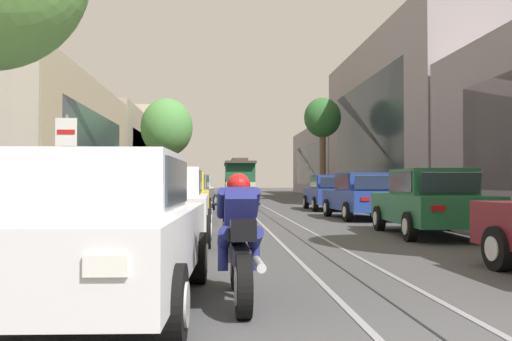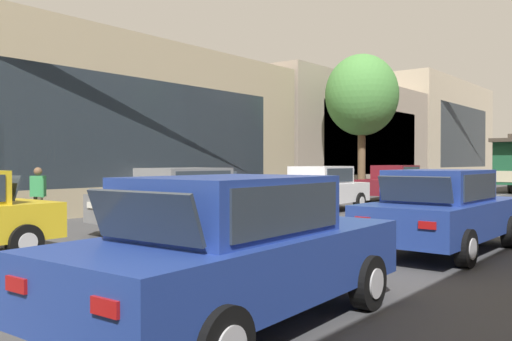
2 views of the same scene
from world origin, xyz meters
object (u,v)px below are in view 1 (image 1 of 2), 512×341
Objects in this scene: parked_car_yellow_mid_left at (181,197)px; street_sign_post at (66,167)px; parked_car_green_second_right at (430,202)px; pedestrian_on_right_pavement at (92,192)px; parked_car_blue_fourth_right at (330,192)px; street_tree_kerb_left_second at (167,128)px; parked_car_blue_mid_right at (362,196)px; street_tree_kerb_right_second at (323,120)px; motorcycle_with_rider at (239,241)px; parked_car_white_near_left at (103,228)px; parked_car_maroon_sixth_left at (198,189)px; cable_car_trolley at (239,177)px; parked_car_white_fifth_left at (197,191)px; parked_car_white_second_left at (165,204)px; parked_car_grey_fourth_left at (190,193)px.

parked_car_yellow_mid_left is 8.42m from street_sign_post.
pedestrian_on_right_pavement reaches higher than parked_car_green_second_right.
parked_car_yellow_mid_left is at bearing -132.59° from parked_car_blue_fourth_right.
street_tree_kerb_left_second is 16.45m from pedestrian_on_right_pavement.
pedestrian_on_right_pavement is at bearing 161.77° from parked_car_blue_mid_right.
street_tree_kerb_right_second is 3.58× the size of motorcycle_with_rider.
parked_car_maroon_sixth_left is at bearing 90.35° from parked_car_white_near_left.
parked_car_maroon_sixth_left is at bearing 87.42° from street_sign_post.
cable_car_trolley reaches higher than parked_car_blue_mid_right.
motorcycle_with_rider is (1.42, -24.43, -0.15)m from parked_car_white_fifth_left.
motorcycle_with_rider is 16.96m from pedestrian_on_right_pavement.
cable_car_trolley is (2.96, 36.85, 0.86)m from parked_car_white_second_left.
parked_car_white_second_left is 6.26m from motorcycle_with_rider.
parked_car_maroon_sixth_left is 0.62× the size of street_tree_kerb_right_second.
parked_car_white_near_left and parked_car_yellow_mid_left have the same top height.
street_tree_kerb_left_second is (-2.33, 14.15, 4.16)m from parked_car_grey_fourth_left.
parked_car_blue_fourth_right is (6.23, -5.60, 0.00)m from parked_car_white_fifth_left.
parked_car_grey_fourth_left and parked_car_maroon_sixth_left have the same top height.
parked_car_white_near_left is 12.15m from parked_car_yellow_mid_left.
parked_car_yellow_mid_left is at bearing -112.99° from street_tree_kerb_right_second.
parked_car_green_second_right is 1.00× the size of parked_car_blue_mid_right.
parked_car_blue_mid_right is at bearing -70.78° from parked_car_maroon_sixth_left.
street_tree_kerb_left_second is (-8.55, 25.09, 4.16)m from parked_car_green_second_right.
parked_car_blue_mid_right is 11.86m from street_sign_post.
parked_car_blue_mid_right is at bearing -90.81° from parked_car_blue_fourth_right.
street_tree_kerb_right_second is 2.92× the size of street_sign_post.
parked_car_blue_fourth_right is (6.21, 18.94, 0.00)m from parked_car_white_near_left.
street_tree_kerb_left_second reaches higher than parked_car_blue_fourth_right.
street_tree_kerb_right_second is at bearing 85.02° from parked_car_green_second_right.
street_tree_kerb_right_second is 4.48× the size of pedestrian_on_right_pavement.
pedestrian_on_right_pavement reaches higher than parked_car_blue_mid_right.
parked_car_blue_mid_right is at bearing -61.99° from parked_car_white_fifth_left.
parked_car_grey_fourth_left is at bearing -96.87° from cable_car_trolley.
street_sign_post reaches higher than parked_car_white_fifth_left.
parked_car_white_near_left is at bearing -93.98° from cable_car_trolley.
parked_car_green_second_right is 36.17m from cable_car_trolley.
parked_car_white_fifth_left is 2.21× the size of motorcycle_with_rider.
parked_car_maroon_sixth_left is 2.77× the size of pedestrian_on_right_pavement.
pedestrian_on_right_pavement reaches higher than parked_car_maroon_sixth_left.
parked_car_grey_fourth_left is 12.58m from parked_car_green_second_right.
street_sign_post reaches higher than parked_car_yellow_mid_left.
parked_car_yellow_mid_left is 6.22m from parked_car_blue_mid_right.
parked_car_white_fifth_left and parked_car_blue_fourth_right have the same top height.
parked_car_blue_fourth_right is at bearing 47.41° from parked_car_yellow_mid_left.
parked_car_white_second_left is 0.62× the size of street_tree_kerb_right_second.
motorcycle_with_rider is (-4.81, -18.83, -0.15)m from parked_car_blue_fourth_right.
motorcycle_with_rider is (1.43, -17.87, -0.15)m from parked_car_grey_fourth_left.
motorcycle_with_rider is (-6.97, -31.84, -4.90)m from street_tree_kerb_right_second.
parked_car_grey_fourth_left is at bearing -171.24° from parked_car_blue_fourth_right.
cable_car_trolley is (3.19, 11.95, 0.86)m from parked_car_maroon_sixth_left.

